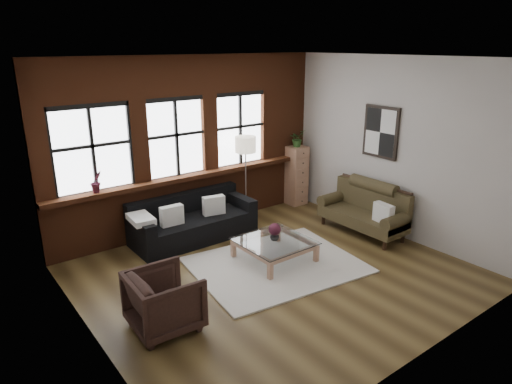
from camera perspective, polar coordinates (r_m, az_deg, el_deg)
floor at (r=7.16m, az=2.31°, el=-10.14°), size 5.50×5.50×0.00m
ceiling at (r=6.31m, az=2.69°, el=16.39°), size 5.50×5.50×0.00m
wall_back at (r=8.57m, az=-8.30°, el=5.90°), size 5.50×0.00×5.50m
wall_front at (r=5.00m, az=21.13°, el=-4.16°), size 5.50×0.00×5.50m
wall_left at (r=5.32m, az=-21.00°, el=-2.82°), size 0.00×5.00×5.00m
wall_right at (r=8.53m, az=16.92°, el=5.25°), size 0.00×5.00×5.00m
brick_backwall at (r=8.52m, az=-8.10°, el=5.84°), size 5.50×0.12×3.20m
sill_ledge at (r=8.58m, az=-7.64°, el=2.08°), size 5.50×0.30×0.08m
window_left at (r=7.80m, az=-19.80°, el=4.93°), size 1.38×0.10×1.50m
window_mid at (r=8.36m, az=-9.98°, el=6.56°), size 1.38×0.10×1.50m
window_right at (r=9.07m, az=-2.07°, el=7.73°), size 1.38×0.10×1.50m
wall_poster at (r=8.63m, az=15.35°, el=7.23°), size 0.05×0.74×0.94m
shag_rug at (r=7.39m, az=2.49°, el=-9.08°), size 2.77×2.30×0.03m
dark_sofa at (r=8.26m, az=-7.80°, el=-3.24°), size 2.22×0.90×0.80m
pillow_a at (r=7.90m, az=-10.49°, el=-2.90°), size 0.40×0.15×0.34m
pillow_b at (r=8.29m, az=-5.30°, el=-1.66°), size 0.42×0.22×0.34m
vintage_settee at (r=8.64m, az=13.17°, el=-2.19°), size 0.76×1.71×0.91m
pillow_settee at (r=8.24m, az=15.65°, el=-2.56°), size 0.18×0.39×0.34m
armchair at (r=5.87m, az=-11.39°, el=-13.18°), size 0.86×0.84×0.75m
coffee_table at (r=7.49m, az=2.31°, el=-7.32°), size 1.08×1.08×0.36m
vase at (r=7.38m, az=2.34°, el=-5.52°), size 0.19×0.19×0.16m
flowers at (r=7.34m, az=2.35°, el=-4.68°), size 0.20×0.20×0.20m
drawer_chest at (r=9.97m, az=5.03°, el=2.08°), size 0.39×0.39×1.28m
potted_plant_top at (r=9.77m, az=5.16°, el=6.69°), size 0.36×0.32×0.35m
floor_lamp at (r=8.86m, az=-1.29°, el=2.00°), size 0.40×0.40×1.85m
sill_plant at (r=7.79m, az=-19.33°, el=1.21°), size 0.23×0.20×0.36m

